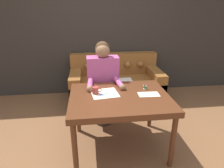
% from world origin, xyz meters
% --- Properties ---
extents(ground_plane, '(16.00, 16.00, 0.00)m').
position_xyz_m(ground_plane, '(0.00, 0.00, 0.00)').
color(ground_plane, brown).
extents(wall_back, '(8.00, 0.06, 2.60)m').
position_xyz_m(wall_back, '(0.00, 1.86, 1.30)').
color(wall_back, '#2D2823').
rests_on(wall_back, ground_plane).
extents(dining_table, '(1.19, 0.94, 0.73)m').
position_xyz_m(dining_table, '(0.12, -0.02, 0.66)').
color(dining_table, '#562D19').
rests_on(dining_table, ground_plane).
extents(couch, '(1.70, 0.89, 0.86)m').
position_xyz_m(couch, '(0.27, 1.42, 0.30)').
color(couch, brown).
rests_on(couch, ground_plane).
extents(person, '(0.50, 0.62, 1.28)m').
position_xyz_m(person, '(-0.03, 0.58, 0.65)').
color(person, '#33281E').
rests_on(person, ground_plane).
extents(pattern_paper_main, '(0.35, 0.34, 0.00)m').
position_xyz_m(pattern_paper_main, '(-0.05, 0.07, 0.73)').
color(pattern_paper_main, beige).
rests_on(pattern_paper_main, dining_table).
extents(pattern_paper_offcut, '(0.26, 0.16, 0.00)m').
position_xyz_m(pattern_paper_offcut, '(0.47, -0.03, 0.73)').
color(pattern_paper_offcut, beige).
rests_on(pattern_paper_offcut, dining_table).
extents(scissors, '(0.23, 0.15, 0.01)m').
position_xyz_m(scissors, '(-0.05, 0.04, 0.73)').
color(scissors, silver).
rests_on(scissors, dining_table).
extents(mug, '(0.11, 0.08, 0.09)m').
position_xyz_m(mug, '(-0.16, 0.06, 0.78)').
color(mug, '#9E3833').
rests_on(mug, dining_table).
extents(thread_spool, '(0.04, 0.04, 0.05)m').
position_xyz_m(thread_spool, '(0.48, 0.15, 0.75)').
color(thread_spool, '#338C4C').
rests_on(thread_spool, dining_table).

